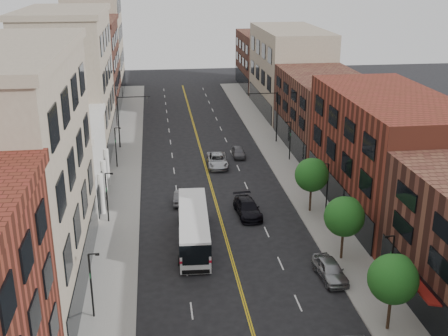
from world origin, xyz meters
name	(u,v)px	position (x,y,z in m)	size (l,w,h in m)	color
sidewalk_left	(124,181)	(-10.00, 35.00, 0.07)	(4.00, 110.00, 0.15)	gray
sidewalk_right	(291,174)	(10.00, 35.00, 0.07)	(4.00, 110.00, 0.15)	gray
bldg_l_tanoffice	(7,180)	(-17.00, 13.00, 9.00)	(10.00, 22.00, 18.00)	gray
bldg_l_white	(53,163)	(-17.00, 31.00, 4.00)	(10.00, 14.00, 8.00)	silver
bldg_l_far_a	(70,85)	(-17.00, 48.00, 9.00)	(10.00, 20.00, 18.00)	gray
bldg_l_far_b	(86,70)	(-17.00, 68.00, 7.50)	(10.00, 20.00, 15.00)	#502820
bldg_l_far_c	(95,41)	(-17.00, 86.00, 10.00)	(10.00, 16.00, 20.00)	gray
bldg_r_mid	(387,153)	(17.00, 24.00, 6.00)	(10.00, 22.00, 12.00)	maroon
bldg_r_far_a	(325,112)	(17.00, 45.00, 5.00)	(10.00, 20.00, 10.00)	#502820
bldg_r_far_b	(290,70)	(17.00, 66.00, 7.00)	(10.00, 22.00, 14.00)	gray
bldg_r_far_c	(266,61)	(17.00, 86.00, 5.50)	(10.00, 18.00, 11.00)	#502820
tree_r_1	(394,277)	(9.39, 4.07, 4.13)	(3.40, 3.40, 5.59)	black
tree_r_2	(345,215)	(9.39, 14.07, 4.13)	(3.40, 3.40, 5.59)	black
tree_r_3	(312,174)	(9.39, 24.07, 4.13)	(3.40, 3.40, 5.59)	black
lamp_l_1	(92,282)	(-10.95, 8.00, 2.97)	(0.81, 0.55, 5.05)	black
lamp_l_2	(107,195)	(-10.95, 24.00, 2.97)	(0.81, 0.55, 5.05)	black
lamp_l_3	(116,145)	(-10.95, 40.00, 2.97)	(0.81, 0.55, 5.05)	black
lamp_r_1	(391,262)	(10.95, 8.00, 2.97)	(0.81, 0.55, 5.05)	black
lamp_r_2	(327,184)	(10.95, 24.00, 2.97)	(0.81, 0.55, 5.05)	black
lamp_r_3	(290,138)	(10.95, 40.00, 2.97)	(0.81, 0.55, 5.05)	black
signal_mast_left	(124,115)	(-10.27, 48.00, 4.65)	(4.49, 0.18, 7.20)	black
signal_mast_right	(272,111)	(10.27, 48.00, 4.65)	(4.49, 0.18, 7.20)	black
city_bus	(194,225)	(-3.02, 18.62, 1.76)	(3.27, 11.91, 3.03)	silver
car_parked_far	(330,270)	(7.40, 11.15, 0.78)	(1.85, 4.60, 1.57)	gray
car_lane_behind	(181,197)	(-3.68, 28.00, 0.65)	(1.37, 3.94, 1.30)	#505055
car_lane_a	(248,208)	(2.82, 24.00, 0.78)	(2.19, 5.38, 1.56)	black
car_lane_b	(217,160)	(1.50, 39.00, 0.77)	(2.55, 5.54, 1.54)	#AEB0B6
car_lane_c	(238,152)	(4.67, 42.30, 0.66)	(1.55, 3.86, 1.32)	#535358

